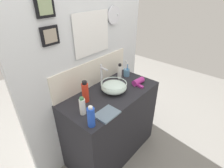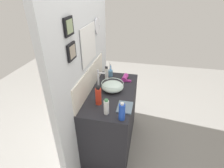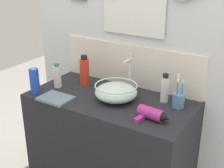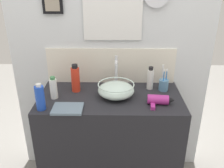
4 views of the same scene
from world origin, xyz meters
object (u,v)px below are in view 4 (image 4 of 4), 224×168
toothbrush_cup (164,85)px  hand_towel (68,109)px  hair_drier (160,100)px  glass_bowl_sink (116,90)px  faucet (116,70)px  spray_bottle (76,79)px  soap_dispenser (54,88)px  shampoo_bottle (40,98)px  lotion_bottle (150,79)px

toothbrush_cup → hand_towel: (-0.69, -0.31, -0.04)m
hair_drier → hand_towel: bearing=-172.2°
glass_bowl_sink → faucet: faucet is taller
spray_bottle → soap_dispenser: bearing=-139.5°
soap_dispenser → shampoo_bottle: (-0.05, -0.16, 0.01)m
glass_bowl_sink → hair_drier: 0.33m
hair_drier → lotion_bottle: lotion_bottle is taller
toothbrush_cup → spray_bottle: size_ratio=0.96×
lotion_bottle → soap_dispenser: lotion_bottle is taller
glass_bowl_sink → lotion_bottle: size_ratio=1.46×
spray_bottle → toothbrush_cup: bearing=1.9°
lotion_bottle → hand_towel: 0.68m
shampoo_bottle → hand_towel: (0.18, -0.00, -0.08)m
hair_drier → hand_towel: (-0.63, -0.09, -0.02)m
spray_bottle → hand_towel: 0.30m
faucet → hand_towel: 0.51m
lotion_bottle → hand_towel: size_ratio=0.90×
faucet → spray_bottle: faucet is taller
soap_dispenser → spray_bottle: bearing=40.5°
soap_dispenser → shampoo_bottle: size_ratio=0.90×
lotion_bottle → spray_bottle: (-0.57, -0.05, 0.02)m
spray_bottle → shampoo_bottle: (-0.19, -0.28, -0.01)m
faucet → shampoo_bottle: bearing=-144.2°
faucet → soap_dispenser: faucet is taller
spray_bottle → shampoo_bottle: bearing=-124.3°
glass_bowl_sink → lotion_bottle: 0.30m
toothbrush_cup → hand_towel: bearing=-155.8°
hair_drier → lotion_bottle: 0.26m
soap_dispenser → hair_drier: bearing=-6.1°
faucet → lotion_bottle: size_ratio=1.41×
toothbrush_cup → hand_towel: toothbrush_cup is taller
spray_bottle → shampoo_bottle: 0.34m
faucet → lotion_bottle: (0.26, -0.03, -0.06)m
toothbrush_cup → glass_bowl_sink: bearing=-163.8°
lotion_bottle → hand_towel: lotion_bottle is taller
hair_drier → spray_bottle: (-0.61, 0.20, 0.07)m
lotion_bottle → spray_bottle: 0.57m
glass_bowl_sink → shampoo_bottle: (-0.50, -0.20, 0.03)m
glass_bowl_sink → soap_dispenser: bearing=-175.4°
soap_dispenser → hand_towel: soap_dispenser is taller
spray_bottle → faucet: bearing=14.3°
toothbrush_cup → spray_bottle: 0.68m
glass_bowl_sink → toothbrush_cup: toothbrush_cup is taller
hair_drier → faucet: bearing=137.4°
hair_drier → glass_bowl_sink: bearing=158.9°
hair_drier → toothbrush_cup: toothbrush_cup is taller
faucet → shampoo_bottle: size_ratio=1.37×
soap_dispenser → spray_bottle: size_ratio=0.78×
soap_dispenser → spray_bottle: spray_bottle is taller
lotion_bottle → shampoo_bottle: bearing=-156.5°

